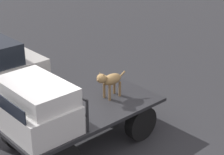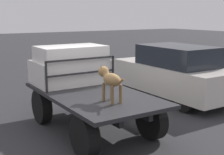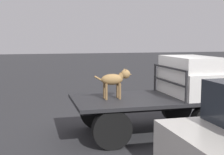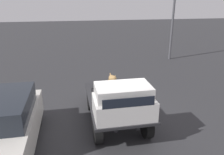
# 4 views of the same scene
# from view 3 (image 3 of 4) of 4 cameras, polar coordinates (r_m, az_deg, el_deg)

# --- Properties ---
(ground_plane) EXTENTS (80.00, 80.00, 0.00)m
(ground_plane) POSITION_cam_3_polar(r_m,az_deg,el_deg) (7.79, 6.69, -10.11)
(ground_plane) COLOR #2D2D30
(flatbed_truck) EXTENTS (3.66, 1.93, 0.90)m
(flatbed_truck) POSITION_cam_3_polar(r_m,az_deg,el_deg) (7.62, 6.76, -5.59)
(flatbed_truck) COLOR black
(flatbed_truck) RESTS_ON ground
(truck_cab) EXTENTS (1.20, 1.81, 0.96)m
(truck_cab) POSITION_cam_3_polar(r_m,az_deg,el_deg) (7.99, 14.56, 0.11)
(truck_cab) COLOR silver
(truck_cab) RESTS_ON flatbed_truck
(truck_headboard) EXTENTS (0.04, 1.81, 0.72)m
(truck_headboard) POSITION_cam_3_polar(r_m,az_deg,el_deg) (7.69, 10.37, 0.14)
(truck_headboard) COLOR #232326
(truck_headboard) RESTS_ON flatbed_truck
(dog) EXTENTS (0.91, 0.26, 0.72)m
(dog) POSITION_cam_3_polar(r_m,az_deg,el_deg) (7.28, 0.66, -0.30)
(dog) COLOR brown
(dog) RESTS_ON flatbed_truck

